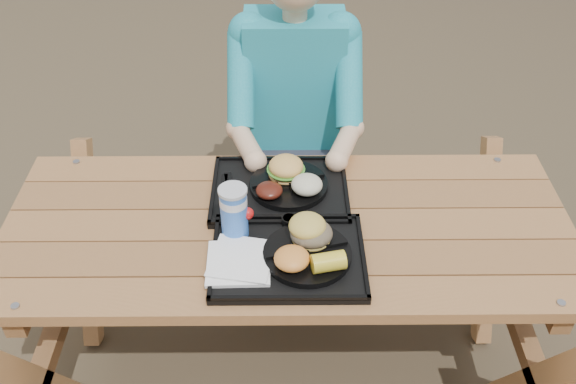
{
  "coord_description": "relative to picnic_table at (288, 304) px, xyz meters",
  "views": [
    {
      "loc": [
        -0.01,
        -1.51,
        2.09
      ],
      "look_at": [
        0.0,
        0.0,
        0.88
      ],
      "focal_mm": 40.0,
      "sensor_mm": 36.0,
      "label": 1
    }
  ],
  "objects": [
    {
      "name": "tray_far",
      "position": [
        -0.03,
        0.15,
        0.39
      ],
      "size": [
        0.45,
        0.35,
        0.02
      ],
      "primitive_type": "cube",
      "color": "black",
      "rests_on": "picnic_table"
    },
    {
      "name": "cutlery_far",
      "position": [
        -0.19,
        0.17,
        0.4
      ],
      "size": [
        0.05,
        0.14,
        0.01
      ],
      "primitive_type": "cube",
      "rotation": [
        0.0,
        0.0,
        0.17
      ],
      "color": "black",
      "rests_on": "tray_far"
    },
    {
      "name": "sandwich",
      "position": [
        0.07,
        -0.11,
        0.48
      ],
      "size": [
        0.12,
        0.12,
        0.12
      ],
      "primitive_type": null,
      "color": "gold",
      "rests_on": "plate_near"
    },
    {
      "name": "diner",
      "position": [
        0.03,
        0.7,
        0.27
      ],
      "size": [
        0.48,
        0.84,
        1.28
      ],
      "primitive_type": null,
      "color": "#1AA9B6",
      "rests_on": "ground"
    },
    {
      "name": "burger",
      "position": [
        -0.01,
        0.2,
        0.47
      ],
      "size": [
        0.12,
        0.12,
        0.11
      ],
      "primitive_type": null,
      "color": "#EBAD53",
      "rests_on": "plate_far"
    },
    {
      "name": "condiment_bbq",
      "position": [
        0.0,
        -0.02,
        0.41
      ],
      "size": [
        0.05,
        0.05,
        0.03
      ],
      "primitive_type": "cylinder",
      "color": "black",
      "rests_on": "tray_near"
    },
    {
      "name": "soda_cup",
      "position": [
        -0.16,
        -0.07,
        0.48
      ],
      "size": [
        0.08,
        0.08,
        0.16
      ],
      "primitive_type": "cylinder",
      "color": "blue",
      "rests_on": "tray_near"
    },
    {
      "name": "baked_beans",
      "position": [
        -0.06,
        0.1,
        0.43
      ],
      "size": [
        0.09,
        0.09,
        0.04
      ],
      "primitive_type": "ellipsoid",
      "color": "#4E180F",
      "rests_on": "plate_far"
    },
    {
      "name": "corn_cob",
      "position": [
        0.11,
        -0.24,
        0.44
      ],
      "size": [
        0.11,
        0.11,
        0.06
      ],
      "primitive_type": null,
      "rotation": [
        0.0,
        0.0,
        0.22
      ],
      "color": "yellow",
      "rests_on": "plate_near"
    },
    {
      "name": "ground",
      "position": [
        0.0,
        0.0,
        -0.38
      ],
      "size": [
        60.0,
        60.0,
        0.0
      ],
      "primitive_type": "plane",
      "color": "#999999",
      "rests_on": "ground"
    },
    {
      "name": "condiment_mustard",
      "position": [
        0.06,
        -0.04,
        0.41
      ],
      "size": [
        0.05,
        0.05,
        0.03
      ],
      "primitive_type": "cylinder",
      "color": "yellow",
      "rests_on": "tray_near"
    },
    {
      "name": "picnic_table",
      "position": [
        0.0,
        0.0,
        0.0
      ],
      "size": [
        1.8,
        1.49,
        0.75
      ],
      "primitive_type": null,
      "color": "#999999",
      "rests_on": "ground"
    },
    {
      "name": "napkin_stack",
      "position": [
        -0.14,
        -0.2,
        0.41
      ],
      "size": [
        0.19,
        0.19,
        0.02
      ],
      "primitive_type": "cube",
      "rotation": [
        0.0,
        0.0,
        0.02
      ],
      "color": "white",
      "rests_on": "tray_near"
    },
    {
      "name": "mac_cheese",
      "position": [
        0.01,
        -0.22,
        0.44
      ],
      "size": [
        0.1,
        0.1,
        0.05
      ],
      "primitive_type": "ellipsoid",
      "color": "#ED983E",
      "rests_on": "plate_near"
    },
    {
      "name": "potato_salad",
      "position": [
        0.06,
        0.11,
        0.44
      ],
      "size": [
        0.1,
        0.1,
        0.06
      ],
      "primitive_type": "ellipsoid",
      "color": "beige",
      "rests_on": "plate_far"
    },
    {
      "name": "tray_near",
      "position": [
        -0.0,
        -0.16,
        0.39
      ],
      "size": [
        0.45,
        0.35,
        0.02
      ],
      "primitive_type": "cube",
      "color": "black",
      "rests_on": "picnic_table"
    },
    {
      "name": "plate_far",
      "position": [
        0.0,
        0.16,
        0.41
      ],
      "size": [
        0.26,
        0.26,
        0.02
      ],
      "primitive_type": "cylinder",
      "color": "black",
      "rests_on": "tray_far"
    },
    {
      "name": "plate_near",
      "position": [
        0.05,
        -0.17,
        0.41
      ],
      "size": [
        0.26,
        0.26,
        0.02
      ],
      "primitive_type": "cylinder",
      "color": "black",
      "rests_on": "tray_near"
    }
  ]
}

